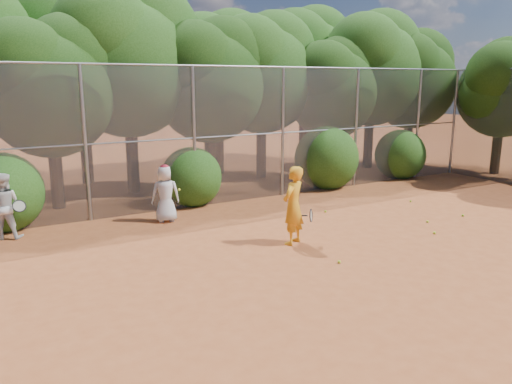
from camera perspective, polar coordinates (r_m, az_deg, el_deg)
ground at (r=10.34m, az=11.95°, el=-7.98°), size 80.00×80.00×0.00m
fence_back at (r=14.71m, az=-3.90°, el=6.58°), size 20.05×0.09×4.03m
tree_2 at (r=15.11m, az=-22.49°, el=11.65°), size 3.99×3.47×5.47m
tree_3 at (r=16.65m, az=-14.38°, el=15.00°), size 4.89×4.26×6.70m
tree_4 at (r=16.94m, az=-5.34°, el=13.11°), size 4.19×3.64×5.73m
tree_5 at (r=18.82m, az=0.72°, el=13.99°), size 4.51×3.92×6.17m
tree_6 at (r=19.41m, az=8.75°, el=12.09°), size 3.86×3.36×5.29m
tree_7 at (r=21.53m, az=13.17°, el=14.11°), size 4.77×4.14×6.53m
tree_8 at (r=22.71m, az=17.42°, el=12.60°), size 4.25×3.70×5.82m
tree_10 at (r=18.56m, az=-19.43°, el=15.11°), size 5.15×4.48×7.06m
tree_11 at (r=19.76m, az=-4.30°, el=14.22°), size 4.64×4.03×6.35m
tree_12 at (r=22.60m, az=5.66°, el=14.87°), size 5.02×4.37×6.88m
tree_13 at (r=21.75m, az=26.42°, el=10.99°), size 3.86×3.36×5.29m
bush_0 at (r=13.68m, az=-27.10°, el=0.30°), size 2.00×2.00×2.00m
bush_1 at (r=14.78m, az=-7.42°, el=2.01°), size 1.80×1.80×1.80m
bush_2 at (r=17.27m, az=8.07°, el=4.18°), size 2.20×2.20×2.20m
bush_3 at (r=19.63m, az=16.16°, el=4.37°), size 1.90×1.90×1.90m
player_yellow at (r=11.09m, az=4.28°, el=-1.55°), size 0.86×0.68×1.77m
player_teen at (r=13.07m, az=-10.31°, el=-0.16°), size 0.81×0.62×1.50m
player_white at (r=12.84m, az=-26.87°, el=-1.44°), size 0.92×0.83×1.54m
ball_0 at (r=13.63m, az=19.02°, el=-3.21°), size 0.07×0.07×0.07m
ball_1 at (r=14.02m, az=7.94°, el=-2.21°), size 0.07×0.07×0.07m
ball_2 at (r=12.69m, az=19.72°, el=-4.42°), size 0.07×0.07×0.07m
ball_3 at (r=14.59m, az=22.57°, el=-2.48°), size 0.07×0.07×0.07m
ball_4 at (r=10.24m, az=9.49°, el=-7.88°), size 0.07×0.07×0.07m
ball_5 at (r=15.77m, az=17.25°, el=-1.01°), size 0.07×0.07×0.07m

